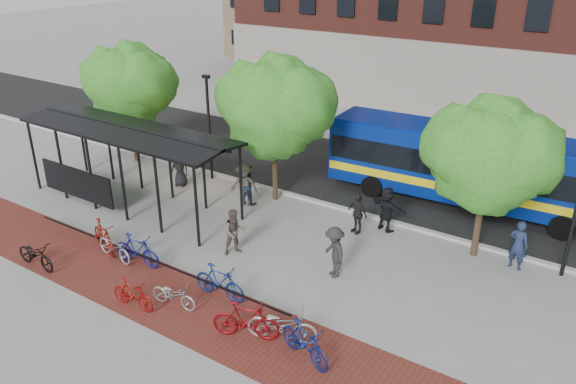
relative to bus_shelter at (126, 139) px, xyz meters
The scene contains 29 objects.
ground 8.68m from the bus_shelter, ahead, with size 160.00×160.00×0.00m, color #9E9E99.
asphalt_street 12.12m from the bus_shelter, 46.19° to the left, with size 160.00×8.00×0.01m, color black.
curb 9.74m from the bus_shelter, 28.84° to the left, with size 160.00×0.25×0.12m, color #B7B7B2.
brick_strip 8.19m from the bus_shelter, 36.40° to the right, with size 24.00×3.00×0.01m, color maroon.
bike_rack_rail 6.74m from the bus_shelter, 36.84° to the right, with size 12.00×0.05×0.95m, color black.
bus_shelter is the anchor object (origin of this frame).
tree_a 5.52m from the bus_shelter, 134.60° to the left, with size 4.90×4.00×6.18m.
tree_b 6.64m from the bus_shelter, 36.21° to the left, with size 5.15×4.20×6.47m.
tree_c 14.77m from the bus_shelter, 15.06° to the left, with size 4.66×3.80×5.92m.
lamp_post_left 4.24m from the bus_shelter, 74.47° to the left, with size 0.35×0.20×5.12m.
bus 14.94m from the bus_shelter, 32.49° to the left, with size 12.57×3.44×3.36m.
bike_0 6.37m from the bus_shelter, 77.28° to the right, with size 0.67×1.92×1.01m, color black.
bike_1 4.91m from the bus_shelter, 56.40° to the right, with size 0.56×1.98×1.19m, color maroon.
bike_2 5.53m from the bus_shelter, 49.84° to the right, with size 0.67×1.91×1.00m, color #ABABAD.
bike_3 6.03m from the bus_shelter, 40.56° to the right, with size 0.56×1.98×1.19m, color navy.
bike_5 8.55m from the bus_shelter, 42.29° to the right, with size 0.47×1.67×1.00m, color #9E110E.
bike_6 8.89m from the bus_shelter, 33.79° to the right, with size 0.58×1.67×0.88m, color #AAAAAC.
bike_7 9.07m from the bus_shelter, 23.93° to the right, with size 0.55×1.96×1.18m, color navy.
bike_9 11.28m from the bus_shelter, 25.34° to the right, with size 0.57×2.03×1.22m, color maroon.
bike_10 11.95m from the bus_shelter, 21.21° to the right, with size 0.74×2.12×1.11m, color #BDBDC0.
bike_11 12.97m from the bus_shelter, 21.03° to the right, with size 0.55×1.94×1.17m, color navy.
pedestrian_0 3.37m from the bus_shelter, 79.99° to the left, with size 0.86×0.56×1.75m, color black.
pedestrian_2 5.54m from the bus_shelter, 32.28° to the left, with size 0.89×0.69×1.82m, color #1A273E.
pedestrian_3 5.43m from the bus_shelter, 29.53° to the left, with size 1.27×0.73×1.97m, color brown.
pedestrian_4 10.33m from the bus_shelter, 17.15° to the left, with size 0.99×0.41×1.69m, color black.
pedestrian_5 11.39m from the bus_shelter, 19.76° to the left, with size 1.73×0.55×1.87m, color black.
pedestrian_7 16.18m from the bus_shelter, 13.23° to the left, with size 0.68×0.45×1.88m, color #20284B.
pedestrian_8 7.03m from the bus_shelter, ahead, with size 0.87×0.68×1.80m, color brown.
pedestrian_9 10.67m from the bus_shelter, ahead, with size 1.22×0.70×1.89m, color #292929.
Camera 1 is at (10.21, -15.69, 10.72)m, focal length 35.00 mm.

